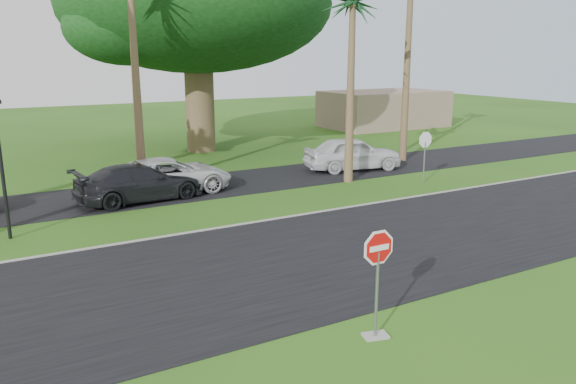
# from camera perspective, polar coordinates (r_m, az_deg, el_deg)

# --- Properties ---
(ground) EXTENTS (120.00, 120.00, 0.00)m
(ground) POSITION_cam_1_polar(r_m,az_deg,el_deg) (14.87, 0.02, -10.24)
(ground) COLOR #274F13
(ground) RESTS_ON ground
(road) EXTENTS (120.00, 8.00, 0.02)m
(road) POSITION_cam_1_polar(r_m,az_deg,el_deg) (16.50, -3.43, -7.72)
(road) COLOR black
(road) RESTS_ON ground
(parking_strip) EXTENTS (120.00, 5.00, 0.02)m
(parking_strip) POSITION_cam_1_polar(r_m,az_deg,el_deg) (25.94, -13.67, -0.04)
(parking_strip) COLOR black
(parking_strip) RESTS_ON ground
(curb) EXTENTS (120.00, 0.12, 0.06)m
(curb) POSITION_cam_1_polar(r_m,az_deg,el_deg) (20.01, -8.54, -3.87)
(curb) COLOR gray
(curb) RESTS_ON ground
(stop_sign_near) EXTENTS (1.05, 0.07, 2.62)m
(stop_sign_near) POSITION_cam_1_polar(r_m,az_deg,el_deg) (12.15, 9.12, -7.05)
(stop_sign_near) COLOR gray
(stop_sign_near) RESTS_ON ground
(stop_sign_far) EXTENTS (1.05, 0.07, 2.62)m
(stop_sign_far) POSITION_cam_1_polar(r_m,az_deg,el_deg) (27.56, 13.75, 4.51)
(stop_sign_far) COLOR gray
(stop_sign_far) RESTS_ON ground
(palm_right_near) EXTENTS (5.00, 5.00, 9.50)m
(palm_right_near) POSITION_cam_1_polar(r_m,az_deg,el_deg) (26.94, 6.59, 18.30)
(palm_right_near) COLOR brown
(palm_right_near) RESTS_ON ground
(canopy_tree) EXTENTS (16.50, 16.50, 13.12)m
(canopy_tree) POSITION_cam_1_polar(r_m,az_deg,el_deg) (36.23, -9.31, 18.26)
(canopy_tree) COLOR brown
(canopy_tree) RESTS_ON ground
(streetlight_right) EXTENTS (0.45, 0.25, 4.64)m
(streetlight_right) POSITION_cam_1_polar(r_m,az_deg,el_deg) (20.62, -27.15, 2.78)
(streetlight_right) COLOR black
(streetlight_right) RESTS_ON ground
(building_far) EXTENTS (10.00, 6.00, 3.00)m
(building_far) POSITION_cam_1_polar(r_m,az_deg,el_deg) (48.90, 9.70, 8.32)
(building_far) COLOR gray
(building_far) RESTS_ON ground
(car_dark) EXTENTS (5.59, 2.76, 1.56)m
(car_dark) POSITION_cam_1_polar(r_m,az_deg,el_deg) (24.43, -14.85, 0.90)
(car_dark) COLOR black
(car_dark) RESTS_ON ground
(car_minivan) EXTENTS (5.65, 2.68, 1.56)m
(car_minivan) POSITION_cam_1_polar(r_m,az_deg,el_deg) (25.59, -11.99, 1.63)
(car_minivan) COLOR silver
(car_minivan) RESTS_ON ground
(car_pickup) EXTENTS (5.50, 3.10, 1.77)m
(car_pickup) POSITION_cam_1_polar(r_m,az_deg,el_deg) (30.19, 6.60, 3.89)
(car_pickup) COLOR silver
(car_pickup) RESTS_ON ground
(utility_slab) EXTENTS (0.62, 0.47, 0.06)m
(utility_slab) POSITION_cam_1_polar(r_m,az_deg,el_deg) (12.91, 8.88, -14.22)
(utility_slab) COLOR gray
(utility_slab) RESTS_ON ground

